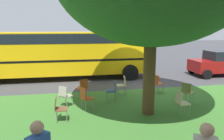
{
  "coord_description": "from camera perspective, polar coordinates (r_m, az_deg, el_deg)",
  "views": [
    {
      "loc": [
        3.71,
        10.5,
        3.14
      ],
      "look_at": [
        2.0,
        1.03,
        1.23
      ],
      "focal_mm": 34.2,
      "sensor_mm": 36.0,
      "label": 1
    }
  ],
  "objects": [
    {
      "name": "ground",
      "position": [
        11.57,
        8.92,
        -4.68
      ],
      "size": [
        80.0,
        80.0,
        0.0
      ],
      "primitive_type": "plane",
      "color": "#424247"
    },
    {
      "name": "grass_verge",
      "position": [
        8.77,
        15.84,
        -10.2
      ],
      "size": [
        48.0,
        6.0,
        0.01
      ],
      "primitive_type": "cube",
      "color": "#3D752D",
      "rests_on": "ground"
    },
    {
      "name": "chair_0",
      "position": [
        10.2,
        2.88,
        -3.7
      ],
      "size": [
        0.45,
        0.44,
        0.88
      ],
      "color": "beige",
      "rests_on": "ground"
    },
    {
      "name": "chair_1",
      "position": [
        8.22,
        18.07,
        -7.96
      ],
      "size": [
        0.44,
        0.44,
        0.88
      ],
      "color": "beige",
      "rests_on": "ground"
    },
    {
      "name": "chair_2",
      "position": [
        10.71,
        11.96,
        -3.21
      ],
      "size": [
        0.55,
        0.54,
        0.88
      ],
      "color": "#C64C1E",
      "rests_on": "ground"
    },
    {
      "name": "chair_3",
      "position": [
        9.59,
        19.5,
        -5.31
      ],
      "size": [
        0.58,
        0.58,
        0.88
      ],
      "color": "olive",
      "rests_on": "ground"
    },
    {
      "name": "chair_4",
      "position": [
        8.77,
        -12.55,
        -6.45
      ],
      "size": [
        0.59,
        0.59,
        0.88
      ],
      "color": "#ADA393",
      "rests_on": "ground"
    },
    {
      "name": "chair_5",
      "position": [
        9.3,
        0.21,
        -5.17
      ],
      "size": [
        0.5,
        0.49,
        0.88
      ],
      "color": "#335184",
      "rests_on": "ground"
    },
    {
      "name": "chair_6",
      "position": [
        9.76,
        -7.81,
        -4.48
      ],
      "size": [
        0.56,
        0.57,
        0.88
      ],
      "color": "#C64C1E",
      "rests_on": "ground"
    },
    {
      "name": "chair_7",
      "position": [
        7.51,
        -13.97,
        -9.55
      ],
      "size": [
        0.43,
        0.43,
        0.88
      ],
      "color": "brown",
      "rests_on": "ground"
    },
    {
      "name": "chair_8",
      "position": [
        8.37,
        -7.05,
        -7.13
      ],
      "size": [
        0.55,
        0.54,
        0.88
      ],
      "color": "#C64C1E",
      "rests_on": "ground"
    },
    {
      "name": "parked_car",
      "position": [
        15.92,
        26.79,
        1.67
      ],
      "size": [
        3.7,
        1.92,
        1.65
      ],
      "color": "maroon",
      "rests_on": "ground"
    },
    {
      "name": "school_bus",
      "position": [
        13.63,
        -12.99,
        5.1
      ],
      "size": [
        10.4,
        2.8,
        2.88
      ],
      "color": "yellow",
      "rests_on": "ground"
    }
  ]
}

